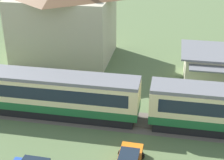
# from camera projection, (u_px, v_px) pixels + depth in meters

# --- Properties ---
(ground_plane) EXTENTS (600.00, 600.00, 0.00)m
(ground_plane) POSITION_uv_depth(u_px,v_px,m) (109.00, 116.00, 32.72)
(ground_plane) COLOR #566B42
(passenger_train) EXTENTS (60.88, 2.98, 4.19)m
(passenger_train) POSITION_uv_depth(u_px,v_px,m) (39.00, 92.00, 32.27)
(passenger_train) COLOR #1E6033
(passenger_train) RESTS_ON ground_plane
(railway_track) EXTENTS (110.95, 3.60, 0.04)m
(railway_track) POSITION_uv_depth(u_px,v_px,m) (15.00, 110.00, 33.75)
(railway_track) COLOR #665B51
(railway_track) RESTS_ON ground_plane
(station_house_brown_roof) EXTENTS (13.23, 9.76, 10.30)m
(station_house_brown_roof) POSITION_uv_depth(u_px,v_px,m) (63.00, 18.00, 43.79)
(station_house_brown_roof) COLOR #BCB293
(station_house_brown_roof) RESTS_ON ground_plane
(yard_tree_0) EXTENTS (3.44, 3.44, 7.17)m
(yard_tree_0) POSITION_uv_depth(u_px,v_px,m) (16.00, 1.00, 51.16)
(yard_tree_0) COLOR brown
(yard_tree_0) RESTS_ON ground_plane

